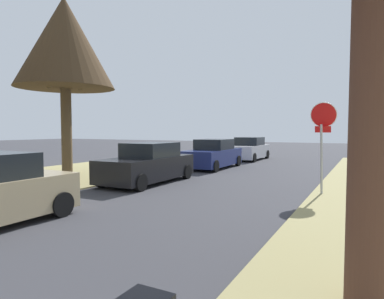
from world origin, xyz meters
The scene contains 5 objects.
stop_sign_far centered at (3.90, 14.47, 2.15)m, with size 0.81×0.69×2.92m.
street_tree_left_mid_b centered at (-6.34, 13.38, 5.75)m, with size 4.13×4.13×7.67m.
parked_sedan_black centered at (-2.49, 13.96, 0.72)m, with size 1.97×4.41×1.57m.
parked_sedan_navy centered at (-2.32, 19.81, 0.72)m, with size 1.97×4.41×1.57m.
parked_sedan_silver centered at (-2.19, 25.65, 0.72)m, with size 1.97×4.41×1.57m.
Camera 1 is at (5.16, 3.22, 2.08)m, focal length 31.13 mm.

